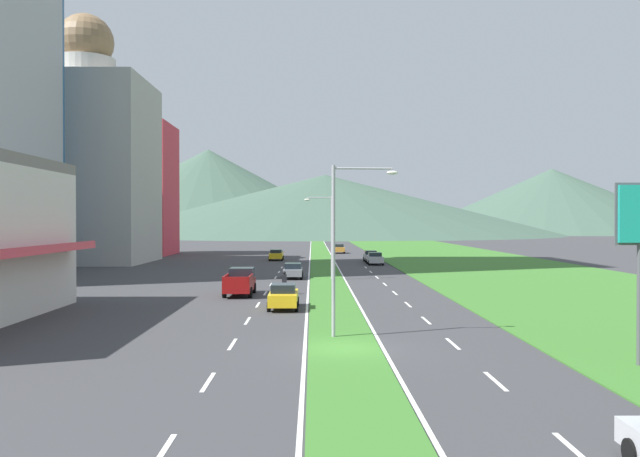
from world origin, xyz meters
name	(u,v)px	position (x,y,z in m)	size (l,w,h in m)	color
ground_plane	(344,350)	(0.00, 0.00, 0.00)	(600.00, 600.00, 0.00)	#38383A
grass_median	(323,262)	(0.00, 60.00, 0.03)	(3.20, 240.00, 0.06)	#387028
grass_verge_right	(474,262)	(20.60, 60.00, 0.03)	(24.00, 240.00, 0.06)	#387028
lane_dash_left_1	(162,453)	(-5.10, -12.91, 0.01)	(0.16, 2.80, 0.01)	silver
lane_dash_left_2	(208,382)	(-5.10, -5.81, 0.01)	(0.16, 2.80, 0.01)	silver
lane_dash_left_3	(232,344)	(-5.10, 1.28, 0.01)	(0.16, 2.80, 0.01)	silver
lane_dash_left_4	(248,321)	(-5.10, 8.38, 0.01)	(0.16, 2.80, 0.01)	silver
lane_dash_left_5	(258,305)	(-5.10, 15.47, 0.01)	(0.16, 2.80, 0.01)	silver
lane_dash_left_6	(265,293)	(-5.10, 22.57, 0.01)	(0.16, 2.80, 0.01)	silver
lane_dash_left_7	(271,284)	(-5.10, 29.66, 0.01)	(0.16, 2.80, 0.01)	silver
lane_dash_left_8	(275,278)	(-5.10, 36.76, 0.01)	(0.16, 2.80, 0.01)	silver
lane_dash_left_9	(279,272)	(-5.10, 43.85, 0.01)	(0.16, 2.80, 0.01)	silver
lane_dash_left_10	(282,267)	(-5.10, 50.95, 0.01)	(0.16, 2.80, 0.01)	silver
lane_dash_right_1	(576,451)	(5.10, -12.91, 0.01)	(0.16, 2.80, 0.01)	silver
lane_dash_right_2	(495,381)	(5.10, -5.81, 0.01)	(0.16, 2.80, 0.01)	silver
lane_dash_right_3	(453,344)	(5.10, 1.28, 0.01)	(0.16, 2.80, 0.01)	silver
lane_dash_right_4	(426,320)	(5.10, 8.38, 0.01)	(0.16, 2.80, 0.01)	silver
lane_dash_right_5	(408,305)	(5.10, 15.47, 0.01)	(0.16, 2.80, 0.01)	silver
lane_dash_right_6	(395,293)	(5.10, 22.57, 0.01)	(0.16, 2.80, 0.01)	silver
lane_dash_right_7	(385,284)	(5.10, 29.66, 0.01)	(0.16, 2.80, 0.01)	silver
lane_dash_right_8	(377,277)	(5.10, 36.76, 0.01)	(0.16, 2.80, 0.01)	silver
lane_dash_right_9	(371,272)	(5.10, 43.85, 0.01)	(0.16, 2.80, 0.01)	silver
lane_dash_right_10	(366,267)	(5.10, 50.95, 0.01)	(0.16, 2.80, 0.01)	silver
edge_line_median_left	(310,263)	(-1.75, 60.00, 0.01)	(0.16, 240.00, 0.01)	silver
edge_line_median_right	(335,263)	(1.75, 60.00, 0.01)	(0.16, 240.00, 0.01)	silver
domed_building	(86,162)	(-32.20, 60.78, 13.68)	(16.84, 16.84, 33.74)	#B7B2A8
midrise_colored	(133,190)	(-31.21, 80.76, 10.87)	(12.76, 12.76, 21.73)	#D83847
hill_far_left	(208,191)	(-50.73, 283.03, 19.72)	(148.01, 148.01, 39.44)	#3D5647
hill_far_center	(325,205)	(4.04, 246.86, 12.48)	(192.50, 192.50, 24.95)	#3D5647
hill_far_right	(552,201)	(111.18, 278.10, 15.05)	(135.35, 135.35, 30.09)	#3D5647
street_lamp_near	(342,237)	(0.01, 2.95, 4.92)	(3.25, 0.41, 8.41)	#99999E
street_lamp_mid	(328,231)	(0.15, 34.23, 4.70)	(2.76, 0.40, 8.08)	#99999E
car_0	(283,296)	(-3.27, 13.44, 0.82)	(1.95, 4.36, 1.63)	yellow
car_1	(371,256)	(6.70, 61.61, 0.79)	(1.90, 4.65, 1.56)	#B2B2B7
car_3	(375,258)	(6.73, 55.99, 0.80)	(2.02, 4.39, 1.58)	#B2B2B7
car_4	(339,249)	(3.29, 85.84, 0.81)	(1.94, 4.57, 1.60)	#C6842D
car_5	(293,271)	(-3.31, 35.84, 0.77)	(1.96, 4.54, 1.52)	slate
car_6	(276,255)	(-6.58, 65.49, 0.80)	(2.01, 4.70, 1.56)	yellow
pickup_truck_0	(240,282)	(-6.96, 21.51, 0.98)	(2.18, 5.40, 2.00)	maroon
motorcycle_rider	(284,285)	(-3.58, 21.83, 0.75)	(0.36, 2.00, 1.80)	black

